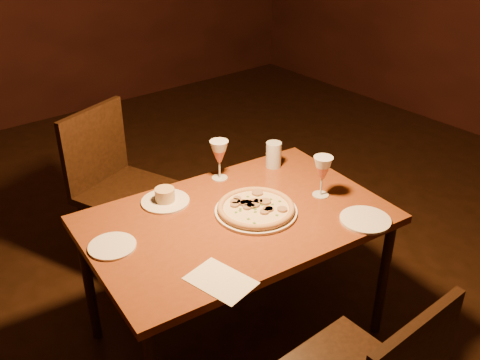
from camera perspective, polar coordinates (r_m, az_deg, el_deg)
floor at (r=2.83m, az=5.17°, el=-15.48°), size 7.00×7.00×0.00m
dining_table at (r=2.39m, az=-0.35°, el=-5.12°), size 1.38×0.97×0.70m
chair_far at (r=3.03m, az=-12.97°, el=-0.33°), size 0.59×0.59×0.94m
pizza_plate at (r=2.37m, az=1.72°, el=-3.05°), size 0.37×0.37×0.04m
ramekin_saucer at (r=2.47m, az=-7.99°, el=-1.91°), size 0.22×0.22×0.07m
wine_glass_far at (r=2.61m, az=-2.22°, el=2.14°), size 0.09×0.09×0.20m
wine_glass_right at (r=2.49m, az=8.74°, el=0.36°), size 0.09×0.09×0.20m
water_tumbler at (r=2.75m, az=3.61°, el=2.72°), size 0.08×0.08×0.13m
side_plate_left at (r=2.22m, az=-13.47°, el=-6.88°), size 0.19×0.19×0.01m
side_plate_near at (r=2.39m, az=13.22°, el=-4.15°), size 0.22×0.22×0.01m
menu_card at (r=2.00m, az=-2.07°, el=-10.69°), size 0.21×0.27×0.00m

